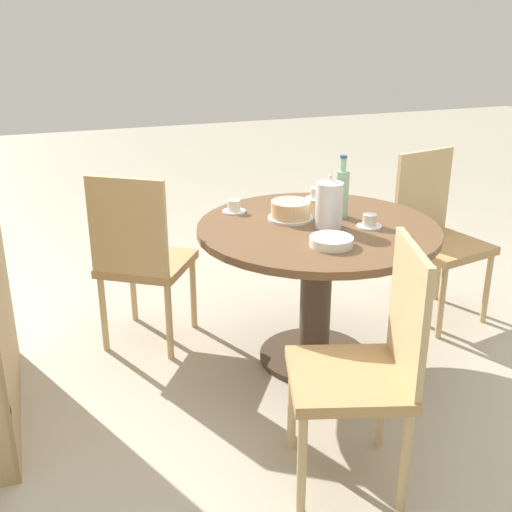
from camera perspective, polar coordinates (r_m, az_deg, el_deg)
The scene contains 12 objects.
ground_plane at distance 3.34m, azimuth 5.12°, elevation -9.02°, with size 14.00×14.00×0.00m, color #B2A893.
dining_table at distance 3.10m, azimuth 5.44°, elevation -0.38°, with size 1.15×1.15×0.72m.
chair_a at distance 2.35m, azimuth 9.89°, elevation -9.39°, with size 0.52×0.52×0.94m.
chair_b at distance 3.74m, azimuth 15.73°, elevation 1.98°, with size 0.50×0.50×0.94m.
chair_c at distance 3.30m, azimuth -10.16°, elevation -0.10°, with size 0.58×0.58×0.94m.
coffee_pot at distance 2.99m, azimuth 6.52°, elevation 4.66°, with size 0.13×0.13×0.25m.
water_bottle at distance 3.15m, azimuth 7.64°, elevation 5.64°, with size 0.07×0.07×0.31m.
cake_main at distance 3.11m, azimuth 3.10°, elevation 4.05°, with size 0.22×0.22×0.09m.
cup_a at distance 3.22m, azimuth -1.97°, elevation 4.35°, with size 0.12×0.12×0.06m.
cup_b at distance 3.05m, azimuth 10.05°, elevation 3.00°, with size 0.12×0.12×0.06m.
cup_c at distance 3.46m, azimuth 5.39°, elevation 5.45°, with size 0.12×0.12×0.06m.
plate_stack at distance 2.78m, azimuth 6.72°, elevation 1.30°, with size 0.19×0.19×0.04m.
Camera 1 is at (-2.61, 1.23, 1.68)m, focal length 45.00 mm.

